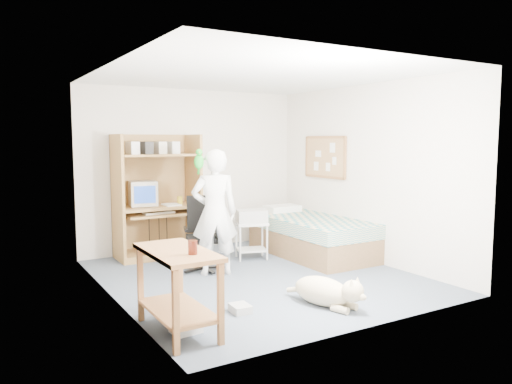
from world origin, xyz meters
TOP-DOWN VIEW (x-y plane):
  - floor at (0.00, 0.00)m, footprint 4.00×4.00m
  - wall_back at (0.00, 2.00)m, footprint 3.60×0.02m
  - wall_right at (1.80, 0.00)m, footprint 0.02×4.00m
  - wall_left at (-1.80, 0.00)m, footprint 0.02×4.00m
  - ceiling at (0.00, 0.00)m, footprint 3.60×4.00m
  - computer_hutch at (-0.70, 1.74)m, footprint 1.20×0.63m
  - bed at (1.30, 0.62)m, footprint 1.02×2.02m
  - side_desk at (-1.55, -1.20)m, footprint 0.50×1.00m
  - corkboard at (1.77, 0.90)m, footprint 0.04×0.94m
  - office_chair at (-0.45, 0.67)m, footprint 0.55×0.56m
  - person at (-0.42, 0.37)m, footprint 0.68×0.55m
  - parrot at (-0.62, 0.39)m, footprint 0.12×0.20m
  - dog at (0.03, -1.33)m, footprint 0.49×0.96m
  - printer_cart at (0.42, 0.87)m, footprint 0.53×0.48m
  - printer at (0.42, 0.87)m, footprint 0.50×0.44m
  - crt_monitor at (-0.90, 1.75)m, footprint 0.44×0.45m
  - keyboard at (-0.73, 1.58)m, footprint 0.46×0.19m
  - pencil_cup at (-0.37, 1.65)m, footprint 0.08×0.08m
  - drink_glass at (-1.50, -1.43)m, footprint 0.08×0.08m
  - floor_box_a at (-1.50, -1.25)m, footprint 0.27×0.22m
  - floor_box_b at (-0.83, -1.04)m, footprint 0.19×0.23m

SIDE VIEW (x-z plane):
  - floor at x=0.00m, z-range 0.00..0.00m
  - floor_box_b at x=-0.83m, z-range 0.00..0.08m
  - floor_box_a at x=-1.50m, z-range 0.00..0.10m
  - dog at x=0.03m, z-range -0.02..0.34m
  - bed at x=1.30m, z-range -0.04..0.62m
  - office_chair at x=-0.45m, z-range -0.14..0.83m
  - printer_cart at x=0.42m, z-range 0.09..0.62m
  - side_desk at x=-1.55m, z-range 0.12..0.87m
  - printer at x=0.42m, z-range 0.53..0.71m
  - keyboard at x=-0.73m, z-range 0.66..0.69m
  - person at x=-0.42m, z-range 0.00..1.60m
  - drink_glass at x=-1.50m, z-range 0.75..0.87m
  - pencil_cup at x=-0.37m, z-range 0.76..0.88m
  - computer_hutch at x=-0.70m, z-range -0.08..1.72m
  - crt_monitor at x=-0.90m, z-range 0.77..1.13m
  - wall_back at x=0.00m, z-range 0.00..2.50m
  - wall_right at x=1.80m, z-range 0.00..2.50m
  - wall_left at x=-1.80m, z-range 0.00..2.50m
  - corkboard at x=1.77m, z-range 1.12..1.78m
  - parrot at x=-0.62m, z-range 1.31..1.63m
  - ceiling at x=0.00m, z-range 2.49..2.51m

